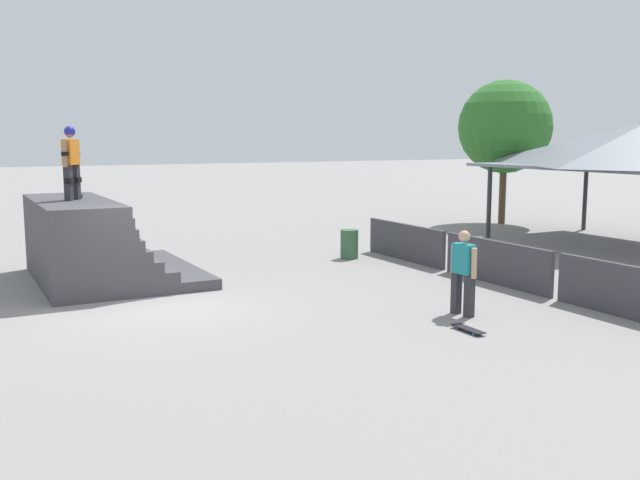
% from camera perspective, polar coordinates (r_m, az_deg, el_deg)
% --- Properties ---
extents(ground_plane, '(160.00, 160.00, 0.00)m').
position_cam_1_polar(ground_plane, '(15.09, -12.93, -5.47)').
color(ground_plane, gray).
extents(quarter_pipe_ramp, '(4.97, 3.74, 2.03)m').
position_cam_1_polar(quarter_pipe_ramp, '(18.36, -17.93, -0.47)').
color(quarter_pipe_ramp, '#424247').
rests_on(quarter_pipe_ramp, ground).
extents(skater_on_deck, '(0.70, 0.58, 1.76)m').
position_cam_1_polar(skater_on_deck, '(18.04, -19.30, 6.23)').
color(skater_on_deck, '#2D2D33').
rests_on(skater_on_deck, quarter_pipe_ramp).
extents(skateboard_on_deck, '(0.87, 0.45, 0.09)m').
position_cam_1_polar(skateboard_on_deck, '(18.63, -18.86, 3.36)').
color(skateboard_on_deck, green).
rests_on(skateboard_on_deck, quarter_pipe_ramp).
extents(bystander_walking, '(0.69, 0.27, 1.70)m').
position_cam_1_polar(bystander_walking, '(14.38, 11.40, -2.24)').
color(bystander_walking, '#2D2D33').
rests_on(bystander_walking, ground).
extents(skateboard_on_ground, '(0.77, 0.20, 0.09)m').
position_cam_1_polar(skateboard_on_ground, '(13.37, 11.70, -6.95)').
color(skateboard_on_ground, blue).
rests_on(skateboard_on_ground, ground).
extents(barrier_fence, '(11.29, 0.12, 1.05)m').
position_cam_1_polar(barrier_fence, '(17.71, 13.91, -1.76)').
color(barrier_fence, '#3D3D42').
rests_on(barrier_fence, ground).
extents(tree_beside_pavilion, '(3.76, 3.76, 5.83)m').
position_cam_1_polar(tree_beside_pavilion, '(30.10, 14.57, 8.74)').
color(tree_beside_pavilion, brown).
rests_on(tree_beside_pavilion, ground).
extents(trash_bin, '(0.52, 0.52, 0.85)m').
position_cam_1_polar(trash_bin, '(20.85, 2.36, -0.33)').
color(trash_bin, '#385B3D').
rests_on(trash_bin, ground).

